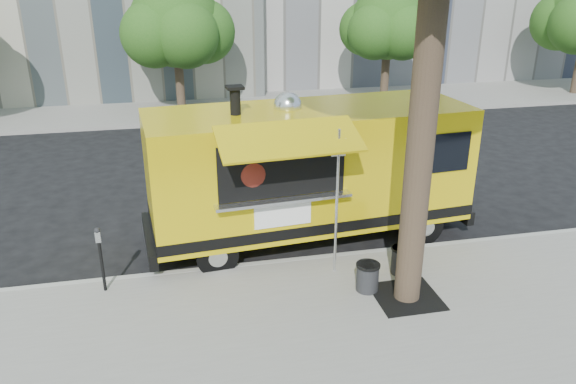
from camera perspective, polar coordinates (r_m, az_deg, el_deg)
The scene contains 12 objects.
ground at distance 12.81m, azimuth -3.98°, elevation -5.84°, with size 120.00×120.00×0.00m, color black.
sidewalk at distance 9.46m, azimuth -0.27°, elevation -16.61°, with size 60.00×6.00×0.15m, color gray.
curb at distance 11.97m, azimuth -3.33°, elevation -7.56°, with size 60.00×0.14×0.16m, color #999993.
far_sidewalk at distance 25.47m, azimuth -8.51°, elevation 8.42°, with size 60.00×5.00×0.15m, color gray.
tree_well at distance 11.04m, azimuth 11.93°, elevation -10.34°, with size 1.20×1.20×0.02m, color black.
far_tree_b at distance 24.03m, azimuth -11.36°, elevation 16.53°, with size 3.60×3.60×5.50m.
far_tree_c at distance 25.57m, azimuth 10.17°, elevation 16.66°, with size 3.24×3.24×5.21m.
sign_post at distance 10.96m, azimuth 5.00°, elevation -0.19°, with size 0.28×0.06×3.00m.
parking_meter at distance 11.17m, azimuth -18.54°, elevation -5.79°, with size 0.11×0.11×1.33m.
food_truck at distance 12.58m, azimuth 2.05°, elevation 2.28°, with size 7.59×3.91×3.67m.
trash_bin_left at distance 11.67m, azimuth 11.53°, elevation -6.71°, with size 0.48×0.48×0.57m.
trash_bin_right at distance 10.98m, azimuth 8.09°, elevation -8.46°, with size 0.47×0.47×0.56m.
Camera 1 is at (-1.51, -11.23, 5.99)m, focal length 35.00 mm.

